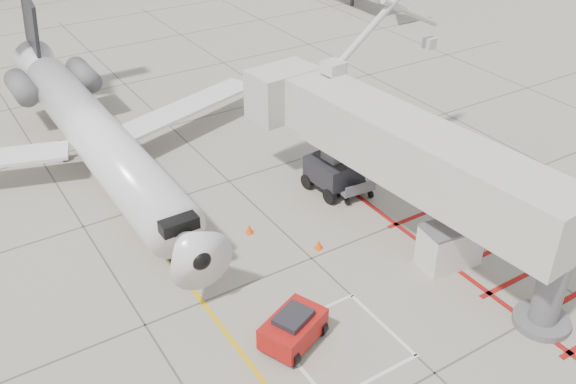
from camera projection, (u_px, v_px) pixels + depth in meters
ground_plane at (366, 310)px, 26.22m from camera, size 260.00×260.00×0.00m
regional_jet at (107, 127)px, 31.84m from camera, size 23.20×29.21×7.63m
jet_bridge at (427, 173)px, 27.94m from camera, size 10.72×20.04×7.74m
pushback_tug at (293, 328)px, 24.30m from camera, size 2.97×2.45×1.49m
baggage_cart at (355, 188)px, 33.14m from camera, size 1.90×1.28×1.15m
ground_power_unit at (450, 245)px, 28.25m from camera, size 2.76×1.83×2.05m
cone_nose at (249, 229)px, 30.62m from camera, size 0.36×0.36×0.50m
cone_side at (319, 244)px, 29.58m from camera, size 0.36×0.36×0.50m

